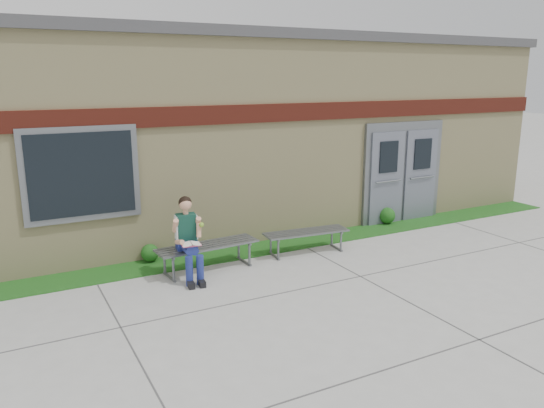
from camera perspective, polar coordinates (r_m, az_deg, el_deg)
ground at (r=8.24m, az=5.99°, el=-10.07°), size 80.00×80.00×0.00m
grass_strip at (r=10.34m, az=-2.06°, el=-4.94°), size 16.00×0.80×0.02m
school_building at (r=13.00m, az=-8.74°, el=8.17°), size 16.20×6.22×4.20m
bench_left at (r=9.28m, az=-6.93°, el=-4.97°), size 1.82×0.63×0.47m
bench_right at (r=10.13m, az=3.70°, el=-3.47°), size 1.68×0.61×0.43m
girl at (r=8.85m, az=-8.98°, el=-3.51°), size 0.49×0.84×1.37m
shrub_mid at (r=9.88m, az=-12.99°, el=-5.15°), size 0.32×0.32×0.32m
shrub_east at (r=12.35m, az=12.26°, el=-1.22°), size 0.37×0.37×0.37m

